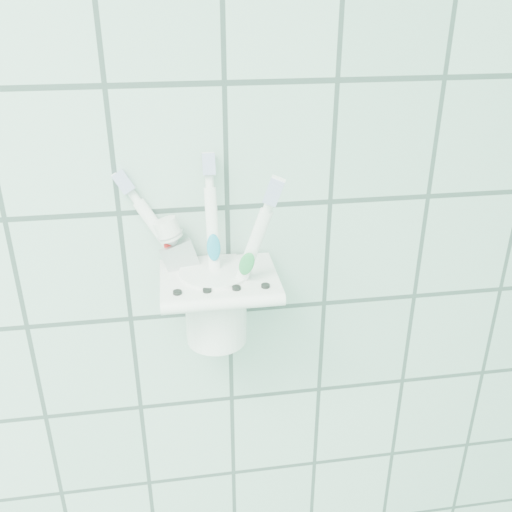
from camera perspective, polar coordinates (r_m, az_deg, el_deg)
The scene contains 6 objects.
holder_bracket at distance 0.58m, azimuth -3.73°, elevation -2.58°, with size 0.12×0.10×0.04m.
cup at distance 0.59m, azimuth -4.05°, elevation -4.63°, with size 0.07×0.07×0.08m.
toothbrush_pink at distance 0.57m, azimuth -3.07°, elevation 1.32°, with size 0.10×0.05×0.19m.
toothbrush_blue at distance 0.55m, azimuth -4.01°, elevation -0.06°, with size 0.01×0.06×0.19m.
toothbrush_orange at distance 0.57m, azimuth -3.66°, elevation 0.85°, with size 0.06×0.06×0.19m.
toothpaste_tube at distance 0.58m, azimuth -5.11°, elevation -0.99°, with size 0.06×0.03×0.14m.
Camera 1 is at (0.61, 0.65, 1.59)m, focal length 40.00 mm.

